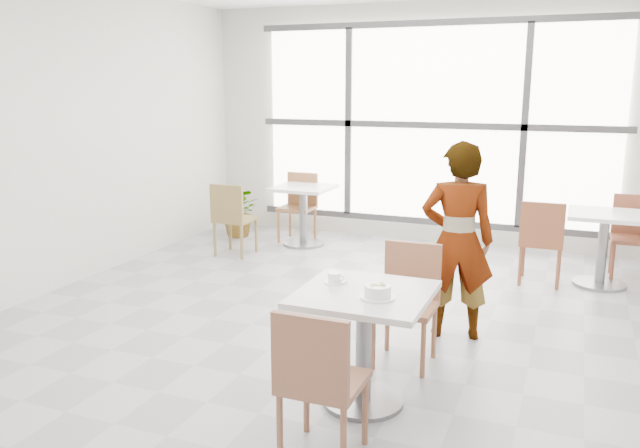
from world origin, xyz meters
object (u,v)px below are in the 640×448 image
at_px(bg_table_right, 603,239).
at_px(plant_left, 240,212).
at_px(person, 457,241).
at_px(bg_chair_left_far, 299,202).
at_px(chair_near, 318,376).
at_px(bg_chair_right_near, 542,237).
at_px(bg_chair_left_near, 232,215).
at_px(chair_far, 408,295).
at_px(coffee_cup, 335,278).
at_px(main_table, 364,326).
at_px(bg_chair_right_far, 633,231).
at_px(bg_table_left, 303,207).
at_px(oatmeal_bowl, 378,291).

height_order(bg_table_right, plant_left, bg_table_right).
distance_m(person, bg_chair_left_far, 3.57).
relative_size(chair_near, person, 0.55).
bearing_deg(bg_chair_left_far, bg_chair_right_near, -16.17).
height_order(bg_chair_left_far, plant_left, bg_chair_left_far).
distance_m(bg_chair_left_near, bg_chair_left_far, 1.14).
bearing_deg(chair_far, coffee_cup, -115.75).
bearing_deg(bg_chair_left_far, main_table, -60.98).
distance_m(main_table, bg_chair_right_near, 3.14).
xyz_separation_m(chair_far, bg_chair_right_far, (1.66, 2.88, 0.00)).
relative_size(person, bg_table_left, 2.11).
xyz_separation_m(chair_far, coffee_cup, (-0.32, -0.67, 0.28)).
distance_m(bg_table_right, plant_left, 4.46).
bearing_deg(bg_table_right, bg_chair_right_far, 54.15).
height_order(bg_chair_right_far, plant_left, bg_chair_right_far).
bearing_deg(bg_chair_left_far, bg_table_right, -10.31).
xyz_separation_m(chair_far, oatmeal_bowl, (0.02, -0.86, 0.29)).
xyz_separation_m(main_table, bg_chair_left_far, (-2.16, 3.90, -0.02)).
bearing_deg(person, chair_near, 66.42).
bearing_deg(chair_far, bg_chair_right_near, 70.58).
height_order(bg_chair_right_near, plant_left, bg_chair_right_near).
relative_size(coffee_cup, bg_table_left, 0.21).
bearing_deg(plant_left, main_table, -51.65).
xyz_separation_m(chair_far, plant_left, (-3.06, 2.99, -0.17)).
bearing_deg(oatmeal_bowl, coffee_cup, 151.42).
bearing_deg(bg_chair_right_near, chair_near, 76.36).
height_order(bg_table_left, bg_chair_left_far, bg_chair_left_far).
bearing_deg(chair_far, bg_chair_left_far, 125.68).
bearing_deg(bg_table_left, bg_chair_right_near, -12.40).
distance_m(main_table, plant_left, 4.78).
height_order(main_table, oatmeal_bowl, oatmeal_bowl).
bearing_deg(bg_table_right, person, -120.94).
height_order(coffee_cup, bg_chair_left_far, bg_chair_left_far).
bearing_deg(plant_left, bg_chair_right_far, -1.26).
bearing_deg(plant_left, bg_table_right, -6.59).
relative_size(main_table, oatmeal_bowl, 3.81).
distance_m(chair_far, bg_table_left, 3.56).
relative_size(chair_near, bg_chair_left_near, 1.00).
bearing_deg(bg_chair_right_near, main_table, 73.63).
xyz_separation_m(bg_chair_right_near, bg_chair_right_far, (0.87, 0.63, 0.00)).
height_order(oatmeal_bowl, bg_chair_left_far, bg_chair_left_far).
xyz_separation_m(bg_chair_right_near, plant_left, (-3.85, 0.74, -0.17)).
distance_m(bg_chair_left_near, bg_chair_right_far, 4.39).
height_order(chair_far, bg_chair_left_near, same).
distance_m(chair_near, bg_table_left, 4.79).
bearing_deg(plant_left, chair_far, -44.35).
height_order(main_table, bg_chair_right_near, bg_chair_right_near).
bearing_deg(bg_chair_right_far, main_table, -115.70).
relative_size(person, bg_chair_right_far, 1.82).
xyz_separation_m(bg_chair_left_near, bg_chair_left_far, (0.40, 1.07, 0.00)).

